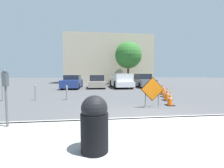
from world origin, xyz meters
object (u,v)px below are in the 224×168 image
road_closed_sign (152,92)px  bollard_third (3,93)px  parked_car_second (97,82)px  bollard_second (36,92)px  parking_meter (6,88)px  parked_car_third (143,81)px  traffic_cone_third (165,93)px  pickup_truck (121,81)px  traffic_cone_second (167,94)px  traffic_cone_fourth (163,90)px  traffic_cone_nearest (170,98)px  bollard_nearest (67,92)px  parked_car_nearest (73,82)px  trash_bin (95,123)px  traffic_cone_fifth (163,88)px

road_closed_sign → bollard_third: size_ratio=1.57×
parked_car_second → bollard_second: (-3.86, -7.86, -0.15)m
bollard_second → parking_meter: bearing=-77.7°
parked_car_third → bollard_third: 13.78m
traffic_cone_third → parked_car_third: 7.77m
road_closed_sign → pickup_truck: size_ratio=0.28×
traffic_cone_second → traffic_cone_fourth: bearing=69.7°
traffic_cone_second → pickup_truck: pickup_truck is taller
traffic_cone_third → traffic_cone_fourth: (0.40, 1.22, 0.09)m
traffic_cone_third → bollard_second: bollard_second is taller
traffic_cone_nearest → pickup_truck: pickup_truck is taller
road_closed_sign → parking_meter: size_ratio=0.92×
pickup_truck → parking_meter: (-5.52, -12.56, 0.47)m
parked_car_second → bollard_second: 8.76m
bollard_nearest → traffic_cone_fourth: bearing=12.4°
road_closed_sign → parked_car_second: (-2.40, 10.59, -0.11)m
traffic_cone_third → parking_meter: (-7.31, -5.38, 0.92)m
parked_car_nearest → parking_meter: parking_meter is taller
traffic_cone_nearest → trash_bin: trash_bin is taller
parked_car_third → parking_meter: bearing=55.2°
traffic_cone_fifth → bollard_nearest: size_ratio=0.85×
bollard_third → trash_bin: bearing=-51.3°
traffic_cone_nearest → parked_car_third: bearing=79.0°
traffic_cone_fifth → parked_car_second: 7.56m
parked_car_nearest → pickup_truck: 5.53m
traffic_cone_third → bollard_second: bearing=-177.9°
traffic_cone_second → parking_meter: bearing=-148.9°
traffic_cone_fourth → parking_meter: parking_meter is taller
traffic_cone_third → pickup_truck: size_ratio=0.12×
road_closed_sign → traffic_cone_nearest: (1.09, 0.36, -0.40)m
traffic_cone_second → bollard_second: 7.95m
traffic_cone_fifth → bollard_third: bollard_third is taller
traffic_cone_nearest → parking_meter: parking_meter is taller
parked_car_third → traffic_cone_third: bearing=80.5°
bollard_second → traffic_cone_third: bearing=2.1°
traffic_cone_nearest → traffic_cone_fourth: bearing=69.2°
traffic_cone_third → trash_bin: 8.55m
road_closed_sign → traffic_cone_nearest: size_ratio=1.92×
bollard_third → traffic_cone_third: bearing=1.7°
traffic_cone_nearest → parking_meter: size_ratio=0.48×
traffic_cone_nearest → traffic_cone_fifth: size_ratio=1.00×
pickup_truck → bollard_nearest: pickup_truck is taller
traffic_cone_second → parked_car_second: (-4.03, 8.85, 0.25)m
road_closed_sign → parked_car_third: size_ratio=0.35×
traffic_cone_fourth → traffic_cone_fifth: traffic_cone_fourth is taller
traffic_cone_nearest → traffic_cone_third: bearing=68.1°
traffic_cone_fifth → trash_bin: trash_bin is taller
bollard_nearest → parking_meter: (-0.73, -5.07, 0.74)m
parked_car_third → parking_meter: 15.49m
parked_car_third → bollard_nearest: parked_car_third is taller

